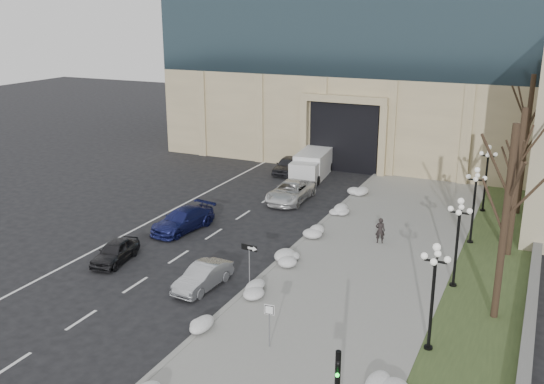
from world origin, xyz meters
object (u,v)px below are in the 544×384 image
(keep_sign, at_px, (269,317))
(lamppost_c, at_px, (475,195))
(lamppost_b, at_px, (458,231))
(pedestrian, at_px, (380,230))
(car_c, at_px, (183,220))
(one_way_sign, at_px, (252,254))
(car_a, at_px, (115,252))
(car_b, at_px, (203,277))
(car_d, at_px, (291,192))
(lamppost_a, at_px, (434,283))
(lamppost_d, at_px, (487,169))
(box_truck, at_px, (312,165))
(car_e, at_px, (288,165))

(keep_sign, height_order, lamppost_c, lamppost_c)
(keep_sign, distance_m, lamppost_b, 11.05)
(keep_sign, bearing_deg, pedestrian, 78.80)
(car_c, height_order, one_way_sign, one_way_sign)
(car_a, xyz_separation_m, car_b, (6.15, -0.81, 0.01))
(car_d, xyz_separation_m, pedestrian, (8.17, -5.64, 0.18))
(car_b, height_order, lamppost_b, lamppost_b)
(car_b, height_order, lamppost_c, lamppost_c)
(pedestrian, xyz_separation_m, lamppost_a, (4.90, -10.61, 2.17))
(car_b, height_order, lamppost_a, lamppost_a)
(car_b, bearing_deg, keep_sign, -30.17)
(car_c, xyz_separation_m, lamppost_d, (16.92, 11.70, 2.38))
(car_a, distance_m, keep_sign, 12.51)
(car_a, distance_m, pedestrian, 15.37)
(one_way_sign, relative_size, lamppost_d, 0.52)
(one_way_sign, relative_size, lamppost_a, 0.52)
(car_d, distance_m, lamppost_b, 16.48)
(box_truck, relative_size, keep_sign, 3.31)
(pedestrian, bearing_deg, car_a, 20.06)
(car_e, height_order, keep_sign, keep_sign)
(pedestrian, height_order, one_way_sign, one_way_sign)
(car_d, xyz_separation_m, lamppost_d, (13.07, 3.24, 2.35))
(car_c, relative_size, pedestrian, 3.05)
(lamppost_b, xyz_separation_m, lamppost_d, (0.00, 13.00, 0.00))
(car_b, height_order, one_way_sign, one_way_sign)
(car_c, xyz_separation_m, lamppost_b, (16.92, -1.30, 2.38))
(car_e, xyz_separation_m, lamppost_a, (16.37, -23.38, 2.36))
(car_e, height_order, lamppost_b, lamppost_b)
(lamppost_a, bearing_deg, car_d, 128.80)
(lamppost_a, height_order, lamppost_d, same)
(car_e, relative_size, keep_sign, 2.05)
(car_e, relative_size, one_way_sign, 1.70)
(car_e, xyz_separation_m, lamppost_c, (16.37, -10.38, 2.36))
(keep_sign, bearing_deg, car_a, 151.89)
(car_b, bearing_deg, lamppost_a, -1.07)
(car_b, distance_m, car_d, 15.18)
(car_e, relative_size, lamppost_a, 0.88)
(car_b, height_order, lamppost_d, lamppost_d)
(car_b, height_order, keep_sign, keep_sign)
(keep_sign, xyz_separation_m, lamppost_b, (6.01, 9.14, 1.58))
(keep_sign, bearing_deg, one_way_sign, 117.68)
(car_d, distance_m, keep_sign, 20.19)
(car_e, height_order, lamppost_a, lamppost_a)
(car_d, xyz_separation_m, keep_sign, (7.06, -18.89, 0.77))
(car_b, xyz_separation_m, lamppost_a, (11.46, -1.16, 2.45))
(car_d, bearing_deg, lamppost_b, -37.45)
(car_b, distance_m, lamppost_c, 16.66)
(one_way_sign, xyz_separation_m, lamppost_c, (9.05, 11.15, 1.04))
(car_e, bearing_deg, keep_sign, -70.98)
(lamppost_a, height_order, lamppost_c, same)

